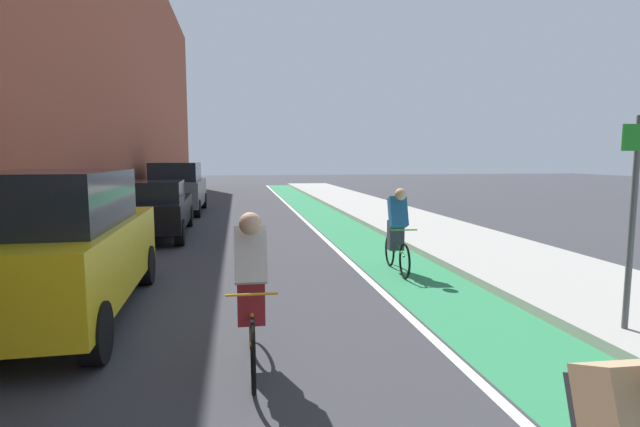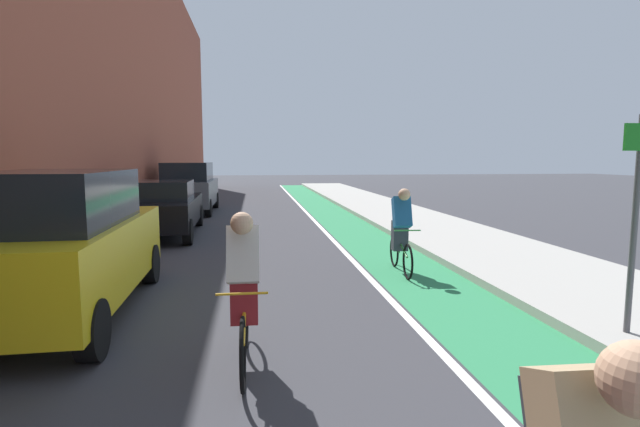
{
  "view_description": "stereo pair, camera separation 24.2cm",
  "coord_description": "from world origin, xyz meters",
  "px_view_note": "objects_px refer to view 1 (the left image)",
  "views": [
    {
      "loc": [
        -0.28,
        2.45,
        2.14
      ],
      "look_at": [
        0.9,
        9.36,
        1.33
      ],
      "focal_mm": 26.99,
      "sensor_mm": 36.0,
      "label": 1
    },
    {
      "loc": [
        -0.04,
        2.41,
        2.14
      ],
      "look_at": [
        0.9,
        9.36,
        1.33
      ],
      "focal_mm": 26.99,
      "sensor_mm": 36.0,
      "label": 2
    }
  ],
  "objects_px": {
    "cyclist_mid": "(251,286)",
    "cyclist_trailing": "(397,230)",
    "parked_sedan_black": "(152,208)",
    "parked_suv_gray": "(177,187)",
    "street_sign_post": "(634,203)",
    "parked_suv_yellow_cab": "(58,245)"
  },
  "relations": [
    {
      "from": "cyclist_mid",
      "to": "cyclist_trailing",
      "type": "bearing_deg",
      "value": 53.09
    },
    {
      "from": "parked_sedan_black",
      "to": "cyclist_mid",
      "type": "distance_m",
      "value": 9.27
    },
    {
      "from": "cyclist_trailing",
      "to": "parked_suv_gray",
      "type": "bearing_deg",
      "value": 115.83
    },
    {
      "from": "street_sign_post",
      "to": "parked_sedan_black",
      "type": "bearing_deg",
      "value": 127.4
    },
    {
      "from": "cyclist_trailing",
      "to": "street_sign_post",
      "type": "distance_m",
      "value": 4.14
    },
    {
      "from": "parked_suv_gray",
      "to": "cyclist_trailing",
      "type": "distance_m",
      "value": 12.12
    },
    {
      "from": "parked_suv_yellow_cab",
      "to": "parked_suv_gray",
      "type": "height_order",
      "value": "same"
    },
    {
      "from": "parked_suv_gray",
      "to": "cyclist_trailing",
      "type": "relative_size",
      "value": 2.63
    },
    {
      "from": "street_sign_post",
      "to": "parked_suv_gray",
      "type": "bearing_deg",
      "value": 114.97
    },
    {
      "from": "parked_suv_yellow_cab",
      "to": "parked_sedan_black",
      "type": "height_order",
      "value": "parked_suv_yellow_cab"
    },
    {
      "from": "parked_suv_yellow_cab",
      "to": "cyclist_trailing",
      "type": "xyz_separation_m",
      "value": [
        5.28,
        1.85,
        -0.21
      ]
    },
    {
      "from": "parked_suv_yellow_cab",
      "to": "cyclist_mid",
      "type": "distance_m",
      "value": 3.11
    },
    {
      "from": "parked_suv_gray",
      "to": "cyclist_mid",
      "type": "height_order",
      "value": "parked_suv_gray"
    },
    {
      "from": "parked_sedan_black",
      "to": "street_sign_post",
      "type": "relative_size",
      "value": 1.87
    },
    {
      "from": "cyclist_mid",
      "to": "cyclist_trailing",
      "type": "relative_size",
      "value": 1.04
    },
    {
      "from": "parked_suv_yellow_cab",
      "to": "cyclist_mid",
      "type": "relative_size",
      "value": 2.52
    },
    {
      "from": "parked_sedan_black",
      "to": "cyclist_trailing",
      "type": "xyz_separation_m",
      "value": [
        5.28,
        -5.18,
        0.02
      ]
    },
    {
      "from": "parked_suv_gray",
      "to": "parked_suv_yellow_cab",
      "type": "bearing_deg",
      "value": -89.99
    },
    {
      "from": "parked_suv_gray",
      "to": "street_sign_post",
      "type": "bearing_deg",
      "value": -65.03
    },
    {
      "from": "parked_sedan_black",
      "to": "cyclist_trailing",
      "type": "relative_size",
      "value": 2.75
    },
    {
      "from": "parked_suv_gray",
      "to": "cyclist_mid",
      "type": "bearing_deg",
      "value": -80.49
    },
    {
      "from": "cyclist_trailing",
      "to": "cyclist_mid",
      "type": "bearing_deg",
      "value": -126.91
    }
  ]
}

